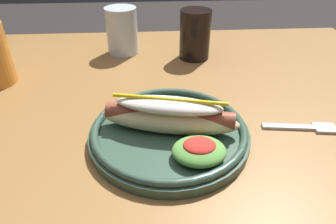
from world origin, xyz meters
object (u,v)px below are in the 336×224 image
Objects in this scene: fork at (305,127)px; soda_cup at (195,35)px; hot_dog_plate at (171,128)px; water_cup at (122,31)px.

soda_cup reaches higher than fork.
fork is at bearing -64.95° from soda_cup.
soda_cup is at bearing 122.29° from fork.
hot_dog_plate is 0.38m from water_cup.
water_cup is (-0.09, 0.36, 0.03)m from hot_dog_plate.
fork is at bearing 3.45° from hot_dog_plate.
water_cup is at bearing 166.36° from soda_cup.
water_cup reaches higher than hot_dog_plate.
water_cup is (-0.32, 0.35, 0.05)m from fork.
water_cup is at bearing 104.56° from hot_dog_plate.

